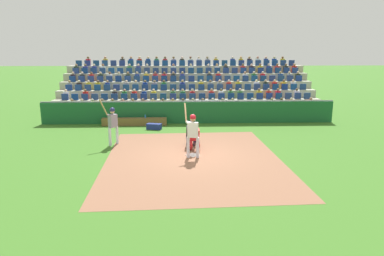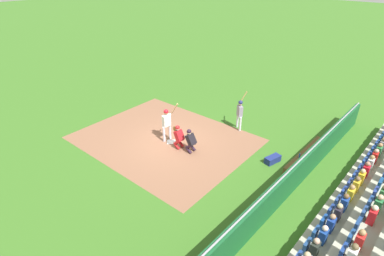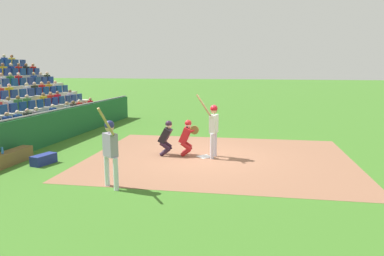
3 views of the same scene
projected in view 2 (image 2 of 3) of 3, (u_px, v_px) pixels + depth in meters
name	position (u px, v px, depth m)	size (l,w,h in m)	color
ground_plane	(171.00, 142.00, 16.07)	(160.00, 160.00, 0.00)	#386A21
infield_dirt_patch	(165.00, 139.00, 16.36)	(7.09, 8.94, 0.01)	#885B43
home_plate_marker	(171.00, 142.00, 16.06)	(0.44, 0.44, 0.02)	white
batter_at_plate	(167.00, 121.00, 15.70)	(0.62, 0.70, 2.22)	silver
catcher_crouching	(178.00, 135.00, 15.27)	(0.49, 0.73, 1.29)	#AD1B1E
home_plate_umpire	(190.00, 140.00, 14.94)	(0.48, 0.50, 1.27)	#2C1A2C
dugout_wall	(286.00, 186.00, 11.91)	(17.62, 0.24, 1.37)	#18562B
dugout_bench	(305.00, 156.00, 14.53)	(3.78, 0.40, 0.44)	brown
water_bottle_on_bench	(300.00, 156.00, 13.97)	(0.07, 0.07, 0.21)	blue
equipment_duffel_bag	(273.00, 159.00, 14.38)	(0.81, 0.36, 0.32)	navy
on_deck_batter	(240.00, 111.00, 16.86)	(0.82, 0.55, 2.17)	silver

